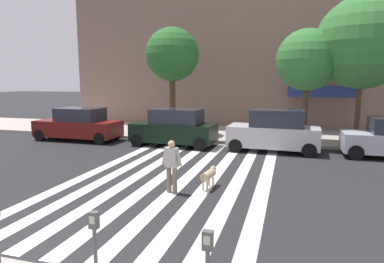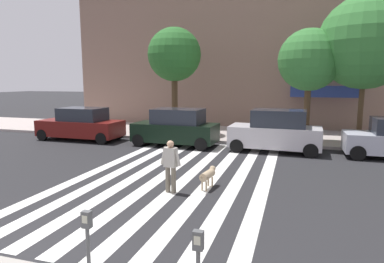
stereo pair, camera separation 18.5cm
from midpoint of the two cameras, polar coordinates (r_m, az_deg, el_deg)
The scene contains 12 objects.
ground_plane at distance 12.80m, azimuth -8.06°, elevation -6.99°, with size 160.00×160.00×0.00m, color #232326.
sidewalk_far at distance 21.72m, azimuth 2.42°, elevation -0.25°, with size 80.00×6.00×0.15m, color #AD9F9A.
crosswalk_stripes at distance 12.38m, azimuth -3.02°, elevation -7.44°, with size 6.75×12.63×0.01m.
parking_meter_second_along at distance 5.52m, azimuth -17.19°, elevation -17.57°, with size 0.14×0.11×1.36m.
parked_car_near_curb at distance 20.46m, azimuth -18.99°, elevation 1.07°, with size 4.90×2.03×1.89m.
parked_car_behind_first at distance 17.73m, azimuth -3.30°, elevation 0.61°, with size 4.48×2.11×1.97m.
parked_car_third_in_line at distance 16.73m, azimuth 13.54°, elevation 0.01°, with size 4.38×2.08×2.05m.
street_tree_nearest at distance 21.02m, azimuth -3.66°, elevation 12.86°, with size 3.27×3.27×6.51m.
street_tree_middle at distance 18.86m, azimuth 18.76°, elevation 11.39°, with size 3.23×3.23×5.97m.
street_tree_further at distance 19.45m, azimuth 26.84°, elevation 13.31°, with size 4.67×4.67×7.51m.
pedestrian_dog_walker at distance 10.30m, azimuth -4.00°, elevation -5.45°, with size 0.71×0.29×1.64m.
dog_on_leash at distance 10.84m, azimuth 2.40°, elevation -7.36°, with size 0.36×1.12×0.65m.
Camera 1 is at (5.05, -4.62, 3.43)m, focal length 31.30 mm.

